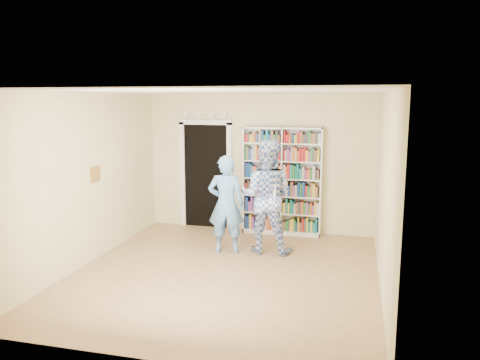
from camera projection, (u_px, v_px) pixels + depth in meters
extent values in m
plane|color=#926B46|center=(225.00, 273.00, 7.07)|extent=(5.00, 5.00, 0.00)
plane|color=white|center=(224.00, 92.00, 6.62)|extent=(5.00, 5.00, 0.00)
plane|color=#F5E5A9|center=(259.00, 163.00, 9.24)|extent=(4.50, 0.00, 4.50)
plane|color=#F5E5A9|center=(88.00, 179.00, 7.38)|extent=(0.00, 5.00, 5.00)
plane|color=#F5E5A9|center=(385.00, 193.00, 6.31)|extent=(0.00, 5.00, 5.00)
cube|color=white|center=(282.00, 181.00, 9.02)|extent=(1.51, 0.28, 2.08)
cube|color=white|center=(282.00, 181.00, 9.02)|extent=(0.02, 0.28, 2.08)
cube|color=black|center=(206.00, 176.00, 9.53)|extent=(0.90, 0.03, 2.10)
cube|color=white|center=(183.00, 176.00, 9.64)|extent=(0.10, 0.06, 2.20)
cube|color=white|center=(229.00, 177.00, 9.40)|extent=(0.10, 0.06, 2.20)
cube|color=white|center=(205.00, 122.00, 9.33)|extent=(1.10, 0.06, 0.10)
cube|color=white|center=(205.00, 117.00, 9.31)|extent=(1.10, 0.08, 0.02)
cube|color=brown|center=(95.00, 174.00, 7.56)|extent=(0.03, 0.25, 0.25)
imported|color=#5F99D4|center=(226.00, 204.00, 7.92)|extent=(0.67, 0.50, 1.68)
imported|color=#3456A0|center=(266.00, 196.00, 7.93)|extent=(0.95, 0.75, 1.94)
cube|color=white|center=(269.00, 192.00, 7.67)|extent=(0.23, 0.02, 0.32)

